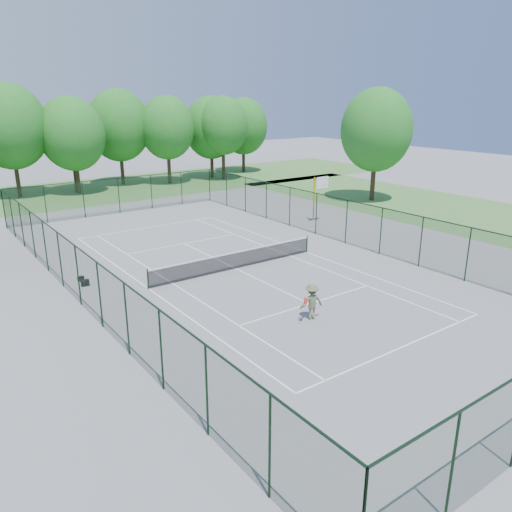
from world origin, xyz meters
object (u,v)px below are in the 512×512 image
at_px(tennis_net, 236,259).
at_px(basketball_goal, 319,190).
at_px(sports_bag_a, 85,283).
at_px(tennis_player, 312,302).

distance_m(tennis_net, basketball_goal, 13.19).
bearing_deg(sports_bag_a, basketball_goal, 17.50).
bearing_deg(sports_bag_a, tennis_player, -47.53).
relative_size(tennis_net, tennis_player, 5.51).
bearing_deg(tennis_player, sports_bag_a, 124.59).
distance_m(tennis_net, sports_bag_a, 8.39).
xyz_separation_m(tennis_net, basketball_goal, (11.71, 5.74, 1.99)).
relative_size(basketball_goal, tennis_player, 1.81).
bearing_deg(basketball_goal, tennis_net, -153.87).
bearing_deg(tennis_net, sports_bag_a, 163.36).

